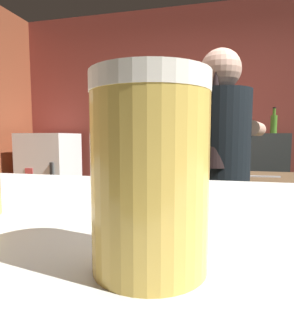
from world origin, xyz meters
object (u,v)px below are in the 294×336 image
Objects in this scene: chefs_knife at (261,176)px; bottle_olive_oil at (274,123)px; mini_fridge at (50,183)px; bartender at (218,176)px; mixing_bowl at (179,170)px; bottle_hot_sauce at (230,124)px; bottle_soy at (206,127)px; pint_glass_near at (150,174)px.

bottle_olive_oil is (0.27, 1.26, 0.41)m from chefs_knife.
chefs_knife is at bearing -25.81° from mini_fridge.
chefs_knife is (0.28, 0.41, -0.04)m from bartender.
mixing_bowl is 1.27m from bottle_hot_sauce.
mixing_bowl is at bearing 45.49° from bartender.
mini_fridge is at bearing -175.35° from bottle_soy.
mini_fridge reaches higher than chefs_knife.
mixing_bowl is 0.75× the size of bottle_olive_oil.
bottle_hot_sauce is 1.35× the size of bottle_soy.
mixing_bowl is at bearing -31.63° from mini_fridge.
bottle_olive_oil is at bearing -1.14° from bottle_soy.
bottle_olive_oil is 1.46× the size of bottle_soy.
chefs_knife is 1.91m from pint_glass_near.
mixing_bowl is 1.52m from bottle_olive_oil.
mini_fridge is 6.52× the size of bottle_soy.
bartender is at bearing -108.36° from bottle_olive_oil.
bottle_hot_sauce is 0.45m from bottle_olive_oil.
bottle_olive_oil is at bearing 79.27° from pint_glass_near.
bottle_olive_oil is at bearing -4.81° from bartender.
chefs_knife is at bearing 80.23° from pint_glass_near.
pint_glass_near reaches higher than chefs_knife.
bottle_soy is at bearing 18.42° from bartender.
chefs_knife is at bearing -102.14° from bottle_olive_oil.
mini_fridge is 2.25m from bottle_hot_sauce.
bartender is at bearing -36.93° from mini_fridge.
mini_fridge is 2.58m from chefs_knife.
bottle_hot_sauce is (-0.17, 1.19, 0.40)m from chefs_knife.
mini_fridge reaches higher than mixing_bowl.
mini_fridge is 5.05× the size of chefs_knife.
bartender reaches higher than mini_fridge.
mini_fridge is at bearing 123.66° from pint_glass_near.
mini_fridge is 2.68m from bottle_olive_oil.
bottle_soy is (-0.14, 1.68, 0.33)m from bartender.
pint_glass_near reaches higher than mixing_bowl.
mixing_bowl is 0.84× the size of chefs_knife.
mixing_bowl is at bearing -124.31° from bottle_olive_oil.
bartender is 8.05× the size of mixing_bowl.
bottle_olive_oil is at bearing 74.32° from chefs_knife.
pint_glass_near is at bearing -92.81° from bottle_hot_sauce.
bottle_soy is at bearing 104.95° from chefs_knife.
pint_glass_near is (-0.04, -1.46, 0.19)m from bartender.
chefs_knife is 1.39m from bottle_soy.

